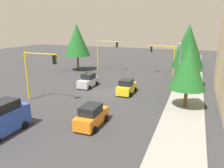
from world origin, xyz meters
TOP-DOWN VIEW (x-y plane):
  - ground_plane at (0.00, 0.00)m, footprint 120.00×120.00m
  - sidewalk_kerb at (-5.00, 10.50)m, footprint 80.00×4.00m
  - lane_arrow_near at (11.51, -3.00)m, footprint 2.40×1.10m
  - traffic_signal_near_right at (6.00, -5.73)m, footprint 0.36×4.59m
  - traffic_signal_far_left at (-14.00, 5.65)m, footprint 0.36×4.59m
  - traffic_signal_far_right at (-14.00, -5.73)m, footprint 0.36×4.59m
  - street_lamp_curbside at (-3.61, 9.20)m, footprint 2.15×0.28m
  - tree_roadside_near at (2.00, 10.50)m, footprint 3.85×3.85m
  - tree_roadside_far at (-18.00, 9.50)m, footprint 4.98×4.98m
  - tree_roadside_mid at (-8.00, 10.00)m, footprint 4.69×4.69m
  - tree_opposite_side at (-12.00, -11.00)m, footprint 5.01×5.01m
  - delivery_van_blue at (13.68, -3.40)m, footprint 4.80×2.22m
  - car_yellow at (-0.64, 2.90)m, footprint 3.80×2.05m
  - car_silver at (-1.74, -3.40)m, footprint 3.83×2.01m
  - car_orange at (9.61, 2.86)m, footprint 4.02×2.00m

SIDE VIEW (x-z plane):
  - ground_plane at x=0.00m, z-range 0.00..0.00m
  - lane_arrow_near at x=11.51m, z-range -0.54..0.56m
  - sidewalk_kerb at x=-5.00m, z-range 0.00..0.15m
  - car_silver at x=-1.74m, z-range -0.09..1.88m
  - car_yellow at x=-0.64m, z-range -0.09..1.88m
  - car_orange at x=9.61m, z-range -0.09..1.88m
  - delivery_van_blue at x=13.68m, z-range -0.11..2.67m
  - traffic_signal_far_left at x=-14.00m, z-range 1.13..6.47m
  - traffic_signal_near_right at x=6.00m, z-range 1.21..7.09m
  - traffic_signal_far_right at x=-14.00m, z-range 1.21..7.13m
  - street_lamp_curbside at x=-3.61m, z-range 0.85..7.85m
  - tree_roadside_near at x=2.00m, z-range 1.09..8.12m
  - tree_roadside_mid at x=-8.00m, z-range 1.35..9.94m
  - tree_roadside_far at x=-18.00m, z-range 1.44..10.58m
  - tree_opposite_side at x=-12.00m, z-range 1.45..10.65m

